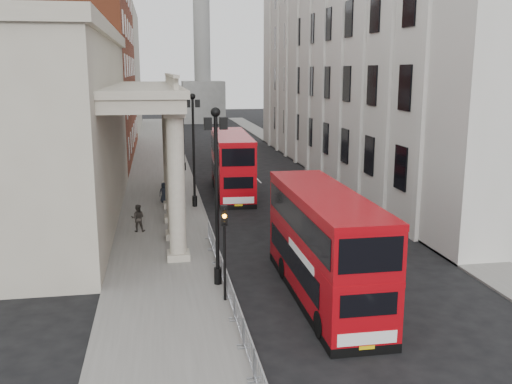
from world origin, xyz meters
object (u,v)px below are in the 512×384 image
Objects in this scene: lamp_post_south at (217,185)px; pedestrian_a at (174,232)px; monument_column at (202,39)px; pedestrian_b at (138,218)px; lamp_post_north at (183,123)px; traffic_light at (224,235)px; lamp_post_mid at (193,142)px; bus_near at (324,243)px; bus_far at (232,163)px; pedestrian_c at (164,192)px.

pedestrian_a is (-1.82, 6.29, -3.96)m from lamp_post_south.
pedestrian_b is (-10.57, -78.19, -14.99)m from monument_column.
lamp_post_south reaches higher than pedestrian_b.
traffic_light is (0.10, -34.02, -1.80)m from lamp_post_north.
lamp_post_south is 5.00× the size of pedestrian_a.
monument_column is 6.51× the size of lamp_post_mid.
bus_near is 14.74m from pedestrian_b.
lamp_post_mid is 0.74× the size of bus_near.
pedestrian_b is (-3.97, 9.81, -3.92)m from lamp_post_south.
lamp_post_south reaches higher than traffic_light.
pedestrian_b is (-3.97, -22.19, -3.92)m from lamp_post_north.
lamp_post_mid is (-6.60, -72.00, -11.07)m from monument_column.
bus_near is 22.73m from bus_far.
lamp_post_mid is at bearing 90.32° from traffic_light.
traffic_light is at bearing -87.16° from lamp_post_south.
lamp_post_mid is 4.78× the size of pedestrian_b.
pedestrian_b is at bearing -97.70° from monument_column.
lamp_post_mid reaches higher than pedestrian_a.
bus_near is 7.32× the size of pedestrian_c.
traffic_light is 2.47× the size of pedestrian_b.
pedestrian_c is at bearing 141.82° from lamp_post_mid.
bus_far reaches higher than pedestrian_a.
pedestrian_c is at bearing 85.04° from pedestrian_a.
lamp_post_north is 12.14m from bus_far.
lamp_post_south is 5.43× the size of pedestrian_c.
lamp_post_south reaches higher than pedestrian_a.
lamp_post_mid is (0.00, 16.00, 0.00)m from lamp_post_south.
lamp_post_south is 1.00× the size of lamp_post_north.
traffic_light is (-6.50, -90.02, -12.88)m from monument_column.
pedestrian_c is (-2.24, 1.76, -4.02)m from lamp_post_mid.
pedestrian_a is 11.48m from pedestrian_c.
bus_far is at bearing 93.02° from bus_near.
lamp_post_south reaches higher than pedestrian_c.
bus_near is (-2.07, -90.12, -13.45)m from monument_column.
lamp_post_mid reaches higher than pedestrian_c.
traffic_light is 20.04m from pedestrian_c.
lamp_post_mid is 5.00× the size of pedestrian_a.
monument_column is 4.83× the size of bus_near.
pedestrian_a is (-8.42, -81.71, -15.03)m from monument_column.
pedestrian_b is at bearing 114.38° from pedestrian_a.
bus_near is 6.45× the size of pedestrian_b.
lamp_post_mid is 5.43× the size of pedestrian_c.
lamp_post_north is 1.93× the size of traffic_light.
lamp_post_north is at bearing 90.00° from lamp_post_mid.
bus_near reaches higher than traffic_light.
pedestrian_a is 1.09× the size of pedestrian_c.
traffic_light is at bearing 178.76° from bus_near.
bus_far is (-1.15, 22.70, 0.06)m from bus_near.
traffic_light is at bearing -84.09° from pedestrian_a.
monument_column reaches higher than lamp_post_mid.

